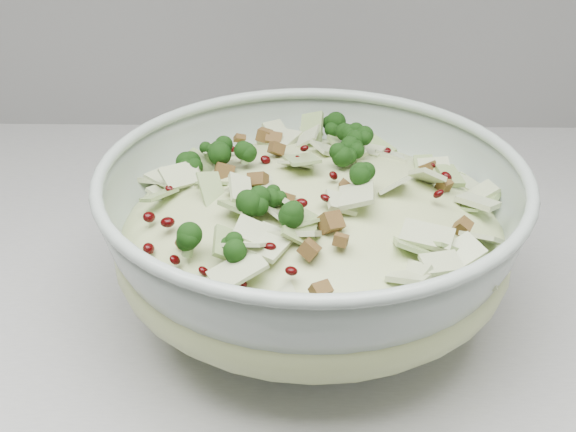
# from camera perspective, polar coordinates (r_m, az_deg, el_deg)

# --- Properties ---
(mixing_bowl) EXTENTS (0.41, 0.41, 0.13)m
(mixing_bowl) POSITION_cam_1_polar(r_m,az_deg,el_deg) (0.63, 1.71, -1.73)
(mixing_bowl) COLOR #A7B8AB
(mixing_bowl) RESTS_ON counter
(salad) EXTENTS (0.33, 0.33, 0.13)m
(salad) POSITION_cam_1_polar(r_m,az_deg,el_deg) (0.62, 1.74, -0.05)
(salad) COLOR #C2C788
(salad) RESTS_ON mixing_bowl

